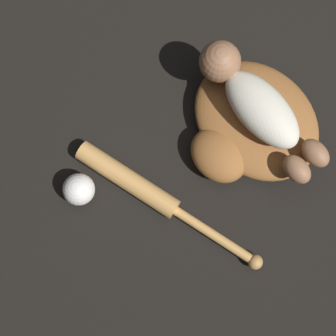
# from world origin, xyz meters

# --- Properties ---
(ground_plane) EXTENTS (6.00, 6.00, 0.00)m
(ground_plane) POSITION_xyz_m (0.00, 0.00, 0.00)
(ground_plane) COLOR black
(baseball_glove) EXTENTS (0.40, 0.38, 0.08)m
(baseball_glove) POSITION_xyz_m (-0.04, 0.04, 0.04)
(baseball_glove) COLOR #935B2D
(baseball_glove) RESTS_ON ground
(baby_figure) EXTENTS (0.38, 0.20, 0.10)m
(baby_figure) POSITION_xyz_m (-0.01, 0.03, 0.12)
(baby_figure) COLOR silver
(baby_figure) RESTS_ON baseball_glove
(baseball_bat) EXTENTS (0.42, 0.32, 0.05)m
(baseball_bat) POSITION_xyz_m (-0.10, 0.32, 0.02)
(baseball_bat) COLOR tan
(baseball_bat) RESTS_ON ground
(baseball) EXTENTS (0.07, 0.07, 0.07)m
(baseball) POSITION_xyz_m (-0.04, 0.47, 0.04)
(baseball) COLOR white
(baseball) RESTS_ON ground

